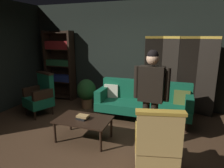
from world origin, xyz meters
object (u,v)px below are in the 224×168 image
armchair_wing_left (40,95)px  potted_plant (86,92)px  armchair_gilt_accent (157,145)px  standing_figure (151,91)px  bookshelf (60,64)px  book_tan_leather (83,116)px  book_black_cloth (83,118)px  velvet_couch (144,100)px  folding_screen (178,74)px  coffee_table (84,121)px

armchair_wing_left → potted_plant: armchair_wing_left is taller
armchair_gilt_accent → standing_figure: (-0.20, 0.72, 0.54)m
bookshelf → book_tan_leather: 2.83m
armchair_gilt_accent → book_black_cloth: 1.53m
potted_plant → armchair_wing_left: bearing=-139.0°
velvet_couch → armchair_gilt_accent: (0.53, -1.93, 0.04)m
potted_plant → book_black_cloth: bearing=-66.0°
standing_figure → book_tan_leather: 1.33m
folding_screen → velvet_couch: size_ratio=0.90×
bookshelf → potted_plant: 1.39m
folding_screen → book_tan_leather: size_ratio=8.99×
velvet_couch → coffee_table: bearing=-123.1°
standing_figure → potted_plant: standing_figure is taller
armchair_wing_left → book_black_cloth: armchair_wing_left is taller
standing_figure → book_tan_leather: standing_figure is taller
bookshelf → armchair_gilt_accent: (3.23, -2.67, -0.60)m
velvet_couch → folding_screen: bearing=46.3°
bookshelf → potted_plant: (1.13, -0.52, -0.63)m
potted_plant → book_black_cloth: potted_plant is taller
velvet_couch → book_tan_leather: velvet_couch is taller
folding_screen → potted_plant: 2.40m
folding_screen → book_tan_leather: bearing=-127.5°
bookshelf → armchair_gilt_accent: 4.23m
book_tan_leather → coffee_table: bearing=-6.8°
armchair_gilt_accent → armchair_wing_left: 3.28m
coffee_table → armchair_wing_left: 1.77m
coffee_table → armchair_gilt_accent: 1.52m
coffee_table → armchair_gilt_accent: bearing=-23.0°
velvet_couch → potted_plant: (-1.57, 0.22, 0.01)m
armchair_wing_left → velvet_couch: bearing=12.5°
velvet_couch → armchair_gilt_accent: size_ratio=2.04×
armchair_gilt_accent → book_tan_leather: bearing=157.1°
book_black_cloth → velvet_couch: bearing=56.4°
armchair_wing_left → standing_figure: (2.77, -0.66, 0.54)m
coffee_table → potted_plant: 1.71m
bookshelf → coffee_table: bookshelf is taller
standing_figure → armchair_gilt_accent: bearing=-74.2°
potted_plant → book_tan_leather: bearing=-66.0°
armchair_gilt_accent → book_black_cloth: size_ratio=5.44×
coffee_table → potted_plant: potted_plant is taller
coffee_table → armchair_gilt_accent: armchair_gilt_accent is taller
bookshelf → book_black_cloth: bookshelf is taller
velvet_couch → book_tan_leather: 1.60m
folding_screen → velvet_couch: bearing=-133.7°
coffee_table → book_black_cloth: size_ratio=5.23×
coffee_table → armchair_wing_left: armchair_wing_left is taller
bookshelf → standing_figure: size_ratio=1.20×
bookshelf → armchair_gilt_accent: bookshelf is taller
bookshelf → standing_figure: bookshelf is taller
folding_screen → armchair_wing_left: bearing=-157.9°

